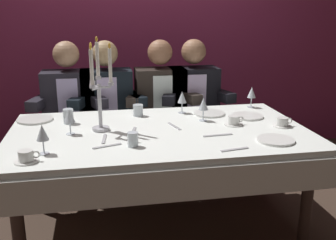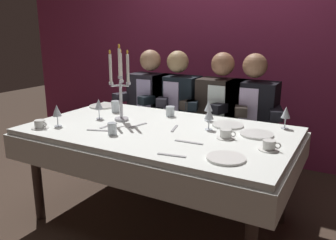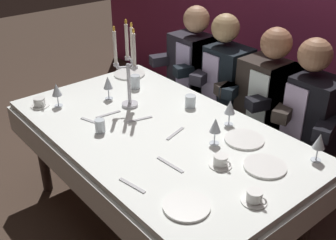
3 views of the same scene
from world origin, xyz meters
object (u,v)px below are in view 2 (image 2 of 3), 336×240
at_px(dinner_plate_1, 226,158).
at_px(wine_glass_2, 209,114).
at_px(dinner_plate_2, 103,106).
at_px(coffee_cup_2, 269,146).
at_px(wine_glass_4, 286,113).
at_px(seated_diner_3, 252,111).
at_px(wine_glass_1, 99,105).
at_px(water_tumbler_2, 115,106).
at_px(wine_glass_0, 57,111).
at_px(coffee_cup_0, 40,125).
at_px(water_tumbler_1, 170,111).
at_px(seated_diner_2, 221,108).
at_px(water_tumbler_0, 112,129).
at_px(dinner_plate_3, 257,134).
at_px(candelabra, 120,87).
at_px(dinner_plate_0, 228,125).
at_px(wine_glass_3, 209,106).
at_px(coffee_cup_1, 226,134).
at_px(dining_table, 159,144).
at_px(seated_diner_0, 151,100).
at_px(seated_diner_1, 178,103).

height_order(dinner_plate_1, wine_glass_2, wine_glass_2).
xyz_separation_m(dinner_plate_2, coffee_cup_2, (1.63, -0.44, 0.02)).
xyz_separation_m(wine_glass_4, seated_diner_3, (-0.36, 0.44, -0.12)).
height_order(wine_glass_1, water_tumbler_2, wine_glass_1).
distance_m(dinner_plate_1, wine_glass_2, 0.59).
height_order(wine_glass_4, water_tumbler_2, wine_glass_4).
relative_size(dinner_plate_1, water_tumbler_2, 2.21).
xyz_separation_m(wine_glass_0, wine_glass_2, (1.01, 0.46, -0.00)).
xyz_separation_m(wine_glass_2, coffee_cup_0, (-1.08, -0.56, -0.09)).
xyz_separation_m(water_tumbler_1, seated_diner_2, (0.25, 0.53, -0.05)).
height_order(dinner_plate_1, water_tumbler_0, water_tumbler_0).
bearing_deg(coffee_cup_2, dinner_plate_3, 119.16).
distance_m(candelabra, dinner_plate_1, 1.11).
relative_size(wine_glass_1, water_tumbler_0, 1.95).
height_order(candelabra, dinner_plate_3, candelabra).
distance_m(dinner_plate_0, wine_glass_2, 0.21).
xyz_separation_m(dinner_plate_3, wine_glass_3, (-0.44, 0.19, 0.11)).
distance_m(dinner_plate_2, wine_glass_4, 1.62).
bearing_deg(seated_diner_2, dinner_plate_2, -151.60).
height_order(wine_glass_1, coffee_cup_1, wine_glass_1).
height_order(dining_table, coffee_cup_1, coffee_cup_1).
xyz_separation_m(wine_glass_3, seated_diner_0, (-0.85, 0.51, -0.12)).
bearing_deg(coffee_cup_0, dinner_plate_0, 31.60).
bearing_deg(water_tumbler_2, dinner_plate_0, 2.99).
bearing_deg(dinner_plate_1, seated_diner_3, 99.26).
relative_size(candelabra, water_tumbler_0, 7.03).
bearing_deg(seated_diner_0, wine_glass_4, -17.32).
distance_m(dining_table, seated_diner_0, 1.08).
distance_m(coffee_cup_1, seated_diner_0, 1.42).
distance_m(dinner_plate_0, dinner_plate_1, 0.68).
xyz_separation_m(candelabra, water_tumbler_1, (0.27, 0.30, -0.22)).
height_order(wine_glass_0, seated_diner_3, seated_diner_3).
height_order(water_tumbler_1, seated_diner_2, seated_diner_2).
distance_m(dinner_plate_0, wine_glass_0, 1.27).
height_order(wine_glass_0, water_tumbler_2, wine_glass_0).
height_order(candelabra, seated_diner_0, candelabra).
bearing_deg(coffee_cup_0, water_tumbler_0, 13.27).
xyz_separation_m(water_tumbler_0, seated_diner_2, (0.35, 1.17, -0.05)).
height_order(dinner_plate_3, water_tumbler_0, water_tumbler_0).
height_order(wine_glass_0, seated_diner_2, seated_diner_2).
distance_m(wine_glass_2, wine_glass_3, 0.25).
relative_size(wine_glass_0, wine_glass_3, 1.00).
distance_m(wine_glass_2, seated_diner_3, 0.76).
xyz_separation_m(dinner_plate_3, seated_diner_0, (-1.28, 0.70, -0.01)).
height_order(wine_glass_3, water_tumbler_0, wine_glass_3).
height_order(dinner_plate_0, coffee_cup_0, coffee_cup_0).
distance_m(dinner_plate_2, water_tumbler_0, 0.90).
bearing_deg(water_tumbler_0, water_tumbler_1, 81.25).
height_order(dining_table, coffee_cup_0, coffee_cup_0).
bearing_deg(seated_diner_1, coffee_cup_1, -46.94).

